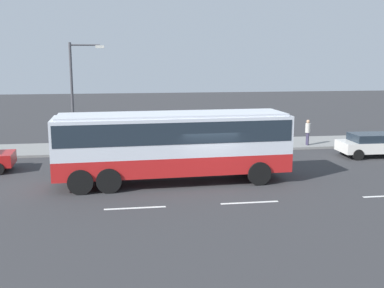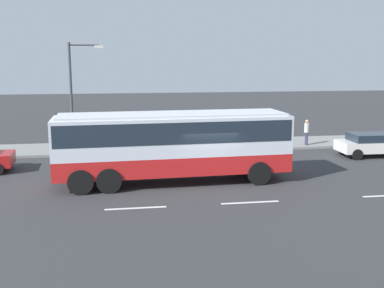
{
  "view_description": "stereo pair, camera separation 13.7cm",
  "coord_description": "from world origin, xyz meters",
  "px_view_note": "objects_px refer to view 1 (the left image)",
  "views": [
    {
      "loc": [
        -3.81,
        -20.22,
        5.69
      ],
      "look_at": [
        -0.72,
        0.27,
        1.86
      ],
      "focal_mm": 42.52,
      "sensor_mm": 36.0,
      "label": 1
    },
    {
      "loc": [
        -3.95,
        -20.19,
        5.69
      ],
      "look_at": [
        -0.72,
        0.27,
        1.86
      ],
      "focal_mm": 42.52,
      "sensor_mm": 36.0,
      "label": 2
    }
  ],
  "objects_px": {
    "coach_bus": "(173,140)",
    "street_lamp": "(76,89)",
    "pedestrian_near_curb": "(134,133)",
    "car_white_minivan": "(377,144)",
    "pedestrian_at_crossing": "(308,131)"
  },
  "relations": [
    {
      "from": "coach_bus",
      "to": "street_lamp",
      "type": "xyz_separation_m",
      "value": [
        -5.02,
        7.19,
        1.94
      ]
    },
    {
      "from": "car_white_minivan",
      "to": "pedestrian_at_crossing",
      "type": "distance_m",
      "value": 4.52
    },
    {
      "from": "coach_bus",
      "to": "pedestrian_at_crossing",
      "type": "relative_size",
      "value": 6.49
    },
    {
      "from": "coach_bus",
      "to": "pedestrian_near_curb",
      "type": "relative_size",
      "value": 7.04
    },
    {
      "from": "car_white_minivan",
      "to": "street_lamp",
      "type": "height_order",
      "value": "street_lamp"
    },
    {
      "from": "coach_bus",
      "to": "car_white_minivan",
      "type": "distance_m",
      "value": 13.37
    },
    {
      "from": "coach_bus",
      "to": "street_lamp",
      "type": "bearing_deg",
      "value": 122.72
    },
    {
      "from": "pedestrian_near_curb",
      "to": "street_lamp",
      "type": "distance_m",
      "value": 4.78
    },
    {
      "from": "car_white_minivan",
      "to": "street_lamp",
      "type": "distance_m",
      "value": 18.29
    },
    {
      "from": "car_white_minivan",
      "to": "pedestrian_at_crossing",
      "type": "relative_size",
      "value": 2.84
    },
    {
      "from": "pedestrian_near_curb",
      "to": "coach_bus",
      "type": "bearing_deg",
      "value": -139.36
    },
    {
      "from": "coach_bus",
      "to": "car_white_minivan",
      "type": "xyz_separation_m",
      "value": [
        12.7,
        3.99,
        -1.29
      ]
    },
    {
      "from": "car_white_minivan",
      "to": "pedestrian_at_crossing",
      "type": "bearing_deg",
      "value": 132.92
    },
    {
      "from": "car_white_minivan",
      "to": "pedestrian_near_curb",
      "type": "xyz_separation_m",
      "value": [
        -14.3,
        4.76,
        0.28
      ]
    },
    {
      "from": "coach_bus",
      "to": "pedestrian_near_curb",
      "type": "height_order",
      "value": "coach_bus"
    }
  ]
}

